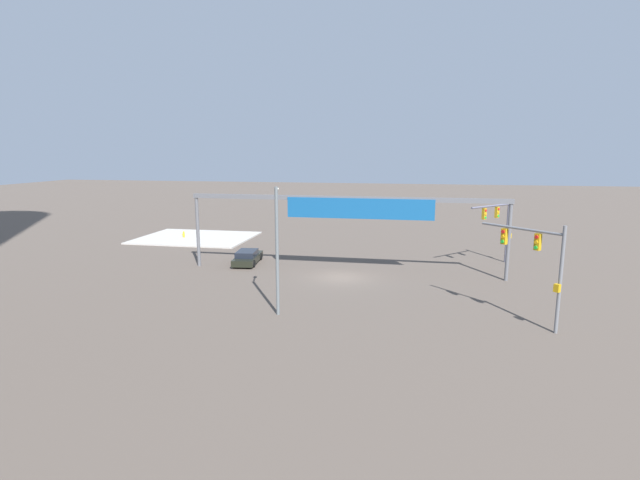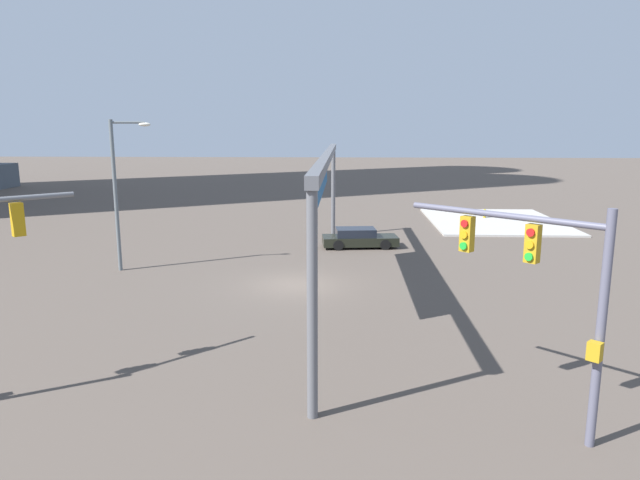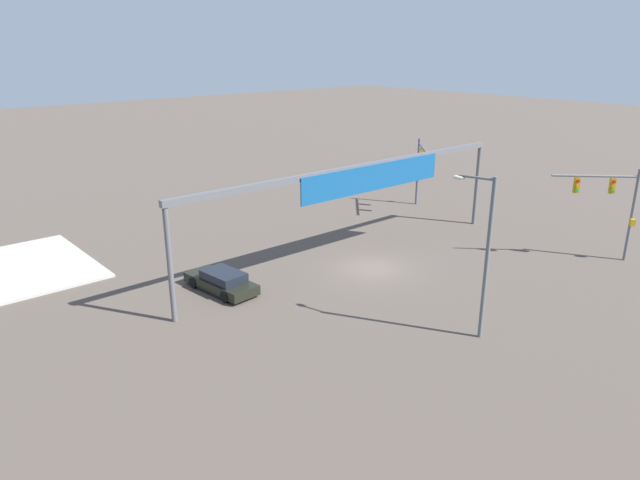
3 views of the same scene
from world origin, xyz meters
name	(u,v)px [view 2 (image 2 of 3)]	position (x,y,z in m)	size (l,w,h in m)	color
ground_plane	(296,285)	(0.00, 0.00, 0.00)	(229.87, 229.87, 0.00)	brown
sidewalk_corner	(494,221)	(18.93, -14.11, 0.07)	(12.57, 9.97, 0.15)	#B3B0A8
traffic_signal_near_corner	(546,277)	(-12.86, -7.15, 3.89)	(4.03, 4.04, 5.69)	slate
streetlamp_curved_arm	(119,185)	(2.50, 9.31, 4.49)	(0.75, 2.01, 7.80)	slate
overhead_sign_gantry	(326,173)	(-0.34, -1.43, 5.40)	(25.78, 0.43, 6.31)	#5C5D62
sedan_car_approaching	(359,238)	(8.87, -3.18, 0.58)	(2.30, 4.83, 1.21)	black
fire_hydrant_on_curb	(485,214)	(20.21, -13.65, 0.49)	(0.33, 0.22, 0.71)	gold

